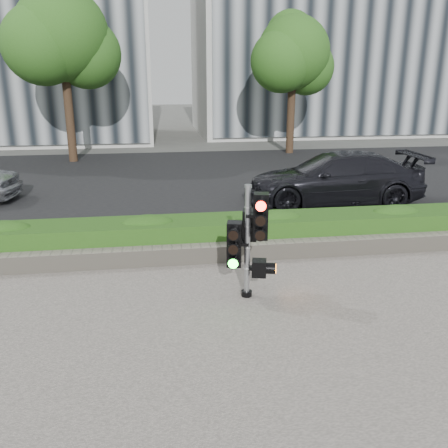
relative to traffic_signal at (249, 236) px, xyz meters
name	(u,v)px	position (x,y,z in m)	size (l,w,h in m)	color
ground	(224,306)	(-0.45, -0.28, -1.08)	(120.00, 120.00, 0.00)	#51514C
sidewalk	(257,408)	(-0.45, -2.78, -1.06)	(16.00, 11.00, 0.03)	#9E9389
road	(184,179)	(-0.45, 9.72, -1.07)	(60.00, 13.00, 0.02)	black
curb	(204,239)	(-0.45, 2.87, -1.02)	(60.00, 0.25, 0.12)	gray
stone_wall	(210,253)	(-0.45, 1.62, -0.88)	(12.00, 0.32, 0.34)	gray
hedge	(206,235)	(-0.45, 2.27, -0.71)	(12.00, 1.00, 0.68)	#4A8629
building_left	(0,1)	(-9.45, 22.72, 6.42)	(16.00, 9.00, 15.00)	#B7B7B2
building_right	(334,38)	(10.55, 24.72, 4.92)	(18.00, 10.00, 12.00)	#B7B7B2
tree_left	(62,38)	(-4.96, 14.28, 3.97)	(4.61, 4.03, 7.34)	black
tree_right	(293,55)	(5.04, 15.27, 3.40)	(4.10, 3.58, 6.53)	black
traffic_signal	(249,236)	(0.00, 0.00, 0.00)	(0.69, 0.55, 1.89)	black
car_dark	(334,178)	(3.63, 5.67, -0.33)	(2.05, 5.03, 1.46)	black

